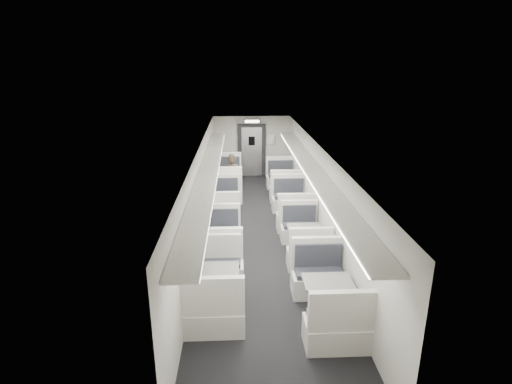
{
  "coord_description": "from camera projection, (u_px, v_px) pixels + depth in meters",
  "views": [
    {
      "loc": [
        -0.55,
        -9.65,
        4.39
      ],
      "look_at": [
        -0.08,
        0.48,
        1.09
      ],
      "focal_mm": 28.0,
      "sensor_mm": 36.0,
      "label": 1
    }
  ],
  "objects": [
    {
      "name": "window_b",
      "position": [
        205.0,
        176.0,
        11.21
      ],
      "size": [
        0.02,
        1.18,
        0.84
      ],
      "primitive_type": "cube",
      "color": "black",
      "rests_on": "room"
    },
    {
      "name": "booth_left_a",
      "position": [
        225.0,
        182.0,
        13.88
      ],
      "size": [
        1.14,
        2.32,
        1.24
      ],
      "color": "#B7B6AC",
      "rests_on": "room"
    },
    {
      "name": "window_a",
      "position": [
        210.0,
        158.0,
        13.3
      ],
      "size": [
        0.02,
        1.18,
        0.84
      ],
      "primitive_type": "cube",
      "color": "black",
      "rests_on": "room"
    },
    {
      "name": "vestibule_door",
      "position": [
        252.0,
        151.0,
        15.87
      ],
      "size": [
        1.1,
        0.13,
        2.1
      ],
      "color": "black",
      "rests_on": "room"
    },
    {
      "name": "room",
      "position": [
        260.0,
        194.0,
        10.18
      ],
      "size": [
        3.24,
        12.24,
        2.64
      ],
      "color": "black",
      "rests_on": "ground"
    },
    {
      "name": "booth_right_c",
      "position": [
        304.0,
        240.0,
        9.55
      ],
      "size": [
        0.96,
        1.94,
        1.04
      ],
      "color": "#B7B6AC",
      "rests_on": "room"
    },
    {
      "name": "booth_left_c",
      "position": [
        220.0,
        246.0,
        9.21
      ],
      "size": [
        0.98,
        1.99,
        1.06
      ],
      "color": "#B7B6AC",
      "rests_on": "room"
    },
    {
      "name": "luggage_rack_left",
      "position": [
        209.0,
        170.0,
        9.62
      ],
      "size": [
        0.46,
        10.4,
        0.09
      ],
      "color": "#B7B6AC",
      "rests_on": "room"
    },
    {
      "name": "window_c",
      "position": [
        198.0,
        202.0,
        9.12
      ],
      "size": [
        0.02,
        1.18,
        0.84
      ],
      "primitive_type": "cube",
      "color": "black",
      "rests_on": "room"
    },
    {
      "name": "booth_right_a",
      "position": [
        283.0,
        183.0,
        13.89
      ],
      "size": [
        1.03,
        2.08,
        1.11
      ],
      "color": "#B7B6AC",
      "rests_on": "room"
    },
    {
      "name": "exit_sign",
      "position": [
        252.0,
        121.0,
        15.02
      ],
      "size": [
        0.62,
        0.12,
        0.16
      ],
      "color": "black",
      "rests_on": "room"
    },
    {
      "name": "passenger",
      "position": [
        232.0,
        179.0,
        12.94
      ],
      "size": [
        0.65,
        0.49,
        1.6
      ],
      "primitive_type": "imported",
      "rotation": [
        0.0,
        0.0,
        -0.19
      ],
      "color": "black",
      "rests_on": "room"
    },
    {
      "name": "wall_notice",
      "position": [
        271.0,
        139.0,
        15.75
      ],
      "size": [
        0.32,
        0.02,
        0.4
      ],
      "primitive_type": "cube",
      "color": "silver",
      "rests_on": "room"
    },
    {
      "name": "luggage_rack_right",
      "position": [
        312.0,
        169.0,
        9.73
      ],
      "size": [
        0.46,
        10.4,
        0.09
      ],
      "color": "#B7B6AC",
      "rests_on": "room"
    },
    {
      "name": "booth_left_d",
      "position": [
        216.0,
        286.0,
        7.5
      ],
      "size": [
        1.05,
        2.14,
        1.14
      ],
      "color": "#B7B6AC",
      "rests_on": "room"
    },
    {
      "name": "window_d",
      "position": [
        186.0,
        243.0,
        7.03
      ],
      "size": [
        0.02,
        1.18,
        0.84
      ],
      "primitive_type": "cube",
      "color": "black",
      "rests_on": "room"
    },
    {
      "name": "booth_left_b",
      "position": [
        224.0,
        205.0,
        11.84
      ],
      "size": [
        0.98,
        1.99,
        1.07
      ],
      "color": "#B7B6AC",
      "rests_on": "room"
    },
    {
      "name": "booth_right_d",
      "position": [
        327.0,
        298.0,
        7.12
      ],
      "size": [
        1.04,
        2.11,
        1.13
      ],
      "color": "#B7B6AC",
      "rests_on": "room"
    },
    {
      "name": "booth_right_b",
      "position": [
        292.0,
        207.0,
        11.6
      ],
      "size": [
        1.03,
        2.09,
        1.12
      ],
      "color": "#B7B6AC",
      "rests_on": "room"
    }
  ]
}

